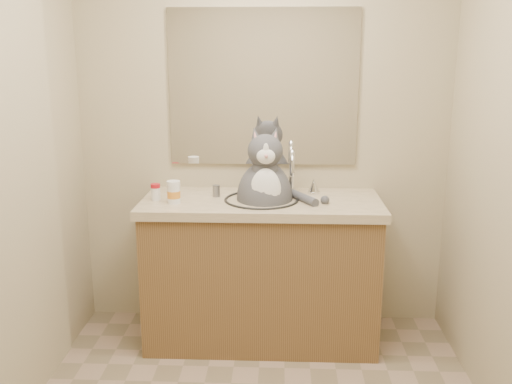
{
  "coord_description": "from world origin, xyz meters",
  "views": [
    {
      "loc": [
        0.1,
        -2.13,
        1.66
      ],
      "look_at": [
        -0.02,
        0.65,
        0.97
      ],
      "focal_mm": 40.0,
      "sensor_mm": 36.0,
      "label": 1
    }
  ],
  "objects_px": {
    "pill_bottle_redcap": "(156,192)",
    "pill_bottle_orange": "(174,193)",
    "grey_canister": "(216,191)",
    "cat": "(265,193)"
  },
  "relations": [
    {
      "from": "pill_bottle_redcap",
      "to": "pill_bottle_orange",
      "type": "height_order",
      "value": "pill_bottle_orange"
    },
    {
      "from": "cat",
      "to": "grey_canister",
      "type": "xyz_separation_m",
      "value": [
        -0.28,
        0.06,
        -0.01
      ]
    },
    {
      "from": "cat",
      "to": "pill_bottle_orange",
      "type": "height_order",
      "value": "cat"
    },
    {
      "from": "pill_bottle_redcap",
      "to": "grey_canister",
      "type": "height_order",
      "value": "pill_bottle_redcap"
    },
    {
      "from": "pill_bottle_orange",
      "to": "pill_bottle_redcap",
      "type": "bearing_deg",
      "value": 151.27
    },
    {
      "from": "cat",
      "to": "grey_canister",
      "type": "distance_m",
      "value": 0.29
    },
    {
      "from": "pill_bottle_redcap",
      "to": "pill_bottle_orange",
      "type": "xyz_separation_m",
      "value": [
        0.11,
        -0.06,
        0.01
      ]
    },
    {
      "from": "pill_bottle_redcap",
      "to": "pill_bottle_orange",
      "type": "distance_m",
      "value": 0.13
    },
    {
      "from": "pill_bottle_orange",
      "to": "grey_canister",
      "type": "height_order",
      "value": "pill_bottle_orange"
    },
    {
      "from": "cat",
      "to": "grey_canister",
      "type": "bearing_deg",
      "value": 163.92
    }
  ]
}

